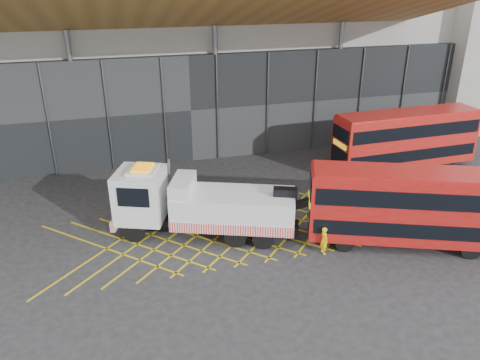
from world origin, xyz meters
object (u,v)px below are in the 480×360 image
object	(u,v)px
worker	(324,240)
bus_second	(406,138)
bus_towed	(410,205)
recovery_truck	(198,204)

from	to	relation	value
worker	bus_second	bearing A→B (deg)	-53.22
bus_second	worker	bearing A→B (deg)	-141.45
bus_towed	worker	distance (m)	4.87
recovery_truck	worker	world-z (taller)	recovery_truck
bus_second	bus_towed	bearing A→B (deg)	-124.31
recovery_truck	worker	size ratio (longest dim) A/B	7.43
bus_towed	bus_second	xyz separation A→B (m)	(5.97, 9.29, 0.07)
bus_second	worker	distance (m)	13.91
recovery_truck	bus_second	bearing A→B (deg)	39.10
recovery_truck	bus_towed	distance (m)	11.21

